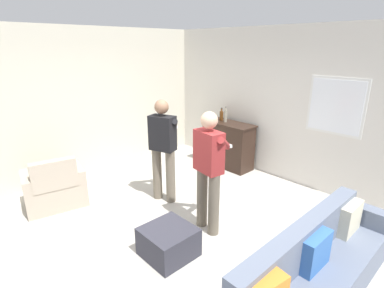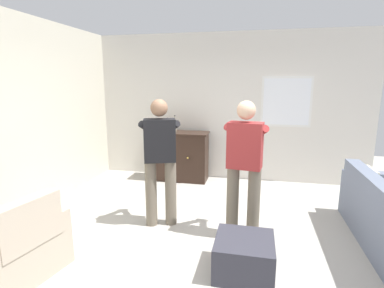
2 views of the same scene
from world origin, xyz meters
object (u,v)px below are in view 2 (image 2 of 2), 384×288
Objects in this scene: ottoman at (244,256)px; armchair at (16,251)px; sideboard_cabinet at (180,156)px; person_standing_left at (160,157)px; bottle_wine_green at (175,125)px; bottle_liquor_amber at (168,126)px; person_standing_right at (245,163)px.

armchair is at bearing -165.38° from ottoman.
person_standing_left is at bearing -82.99° from sideboard_cabinet.
person_standing_left reaches higher than armchair.
sideboard_cabinet is 0.60m from bottle_wine_green.
bottle_liquor_amber reaches higher than ottoman.
bottle_wine_green is 3.22m from ottoman.
bottle_wine_green is 2.42m from person_standing_right.
armchair is 0.59× the size of person_standing_left.
sideboard_cabinet is (0.78, 3.28, 0.19)m from armchair.
person_standing_left reaches higher than bottle_wine_green.
person_standing_right reaches higher than armchair.
armchair is 0.59× the size of person_standing_right.
armchair is at bearing -125.77° from person_standing_left.
ottoman is at bearing 14.62° from armchair.
bottle_wine_green is 0.19× the size of person_standing_right.
armchair is 3.38m from sideboard_cabinet.
bottle_wine_green reaches higher than armchair.
person_standing_right is (-0.06, 0.76, 0.76)m from ottoman.
person_standing_right reaches higher than bottle_liquor_amber.
bottle_wine_green reaches higher than ottoman.
sideboard_cabinet is 0.66× the size of person_standing_left.
ottoman is at bearing -61.68° from bottle_wine_green.
bottle_liquor_amber is 3.33m from ottoman.
bottle_liquor_amber is at bearing 168.21° from sideboard_cabinet.
bottle_liquor_amber is at bearing 104.01° from person_standing_left.
bottle_wine_green is 1.21× the size of bottle_liquor_amber.
sideboard_cabinet is at bearing -11.79° from bottle_liquor_amber.
ottoman is at bearing -85.76° from person_standing_right.
person_standing_right is (1.09, -0.09, 0.00)m from person_standing_left.
bottle_wine_green is (-0.09, -0.00, 0.60)m from sideboard_cabinet.
armchair is 1.70× the size of ottoman.
person_standing_left is (0.32, -1.88, -0.14)m from bottle_wine_green.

